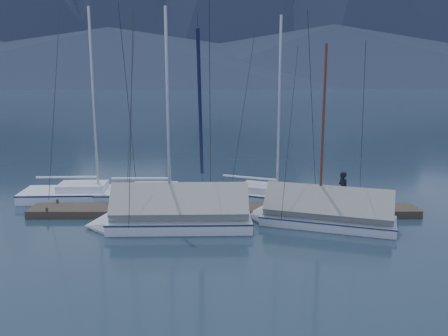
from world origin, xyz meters
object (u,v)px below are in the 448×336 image
at_px(sailboat_open_left, 110,196).
at_px(person, 343,190).
at_px(sailboat_open_right, 287,199).
at_px(sailboat_covered_far, 167,217).
at_px(sailboat_open_mid, 180,196).
at_px(sailboat_covered_near, 316,215).

xyz_separation_m(sailboat_open_left, person, (11.48, -2.76, 1.00)).
xyz_separation_m(sailboat_open_right, sailboat_covered_far, (-5.64, -3.94, 0.31)).
relative_size(sailboat_open_mid, sailboat_covered_far, 1.01).
height_order(sailboat_open_mid, sailboat_covered_near, sailboat_open_mid).
distance_m(sailboat_open_left, person, 11.85).
relative_size(sailboat_open_right, sailboat_covered_near, 1.19).
bearing_deg(sailboat_open_right, sailboat_covered_near, -77.03).
bearing_deg(sailboat_covered_far, sailboat_open_right, 34.96).
bearing_deg(sailboat_open_left, sailboat_open_right, -4.76).
distance_m(sailboat_covered_far, person, 8.20).
relative_size(sailboat_open_left, person, 6.27).
bearing_deg(sailboat_open_mid, person, -18.52).
height_order(sailboat_covered_near, sailboat_covered_far, sailboat_covered_far).
bearing_deg(sailboat_covered_near, sailboat_open_left, 157.10).
relative_size(sailboat_open_right, person, 5.96).
bearing_deg(sailboat_open_mid, sailboat_open_right, -6.36).
height_order(sailboat_open_right, sailboat_covered_near, sailboat_open_right).
bearing_deg(sailboat_covered_far, sailboat_open_left, 127.01).
bearing_deg(sailboat_open_mid, sailboat_covered_near, -32.85).
height_order(sailboat_open_right, sailboat_covered_far, sailboat_open_right).
xyz_separation_m(sailboat_covered_near, sailboat_covered_far, (-6.43, -0.49, 0.06)).
distance_m(sailboat_covered_near, person, 2.22).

